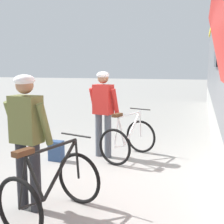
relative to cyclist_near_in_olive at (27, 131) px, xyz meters
name	(u,v)px	position (x,y,z in m)	size (l,w,h in m)	color
ground_plane	(116,172)	(0.69, 1.65, -1.05)	(80.00, 80.00, 0.00)	gray
cyclist_near_in_olive	(27,131)	(0.00, 0.00, 0.00)	(0.64, 0.36, 1.76)	#232328
cyclist_far_in_red	(103,106)	(0.20, 2.44, 0.00)	(0.65, 0.39, 1.76)	#4C515B
bicycle_near_black	(52,188)	(0.42, -0.15, -0.65)	(0.96, 1.22, 0.99)	black
bicycle_far_white	(128,139)	(0.73, 2.47, -0.65)	(1.00, 1.23, 0.99)	black
backpack_on_platform	(56,151)	(-0.62, 1.92, -0.85)	(0.28, 0.18, 0.40)	navy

